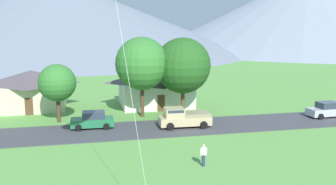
{
  "coord_description": "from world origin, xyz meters",
  "views": [
    {
      "loc": [
        -5.39,
        -10.56,
        10.36
      ],
      "look_at": [
        0.98,
        18.08,
        5.1
      ],
      "focal_mm": 40.91,
      "sensor_mm": 36.0,
      "label": 1
    }
  ],
  "objects": [
    {
      "name": "tree_left_of_center",
      "position": [
        0.95,
        31.31,
        6.04
      ],
      "size": [
        5.91,
        5.91,
        9.01
      ],
      "color": "#4C3823",
      "rests_on": "ground"
    },
    {
      "name": "tree_right_of_center",
      "position": [
        5.63,
        31.21,
        5.72
      ],
      "size": [
        6.34,
        6.34,
        8.91
      ],
      "color": "brown",
      "rests_on": "ground"
    },
    {
      "name": "parked_car_green_west_end",
      "position": [
        -4.69,
        27.38,
        0.87
      ],
      "size": [
        4.24,
        2.16,
        1.68
      ],
      "color": "#237042",
      "rests_on": "road_strip"
    },
    {
      "name": "road_strip",
      "position": [
        0.0,
        25.88,
        0.04
      ],
      "size": [
        160.0,
        6.54,
        0.08
      ],
      "primitive_type": "cube",
      "color": "#424247",
      "rests_on": "ground"
    },
    {
      "name": "mountain_far_east_ridge",
      "position": [
        86.68,
        134.54,
        15.65
      ],
      "size": [
        127.41,
        127.41,
        31.29
      ],
      "primitive_type": "cone",
      "color": "gray",
      "rests_on": "ground"
    },
    {
      "name": "parked_car_silver_mid_west",
      "position": [
        21.1,
        26.49,
        0.87
      ],
      "size": [
        4.28,
        2.24,
        1.68
      ],
      "color": "#B7BCC1",
      "rests_on": "road_strip"
    },
    {
      "name": "pickup_truck_sand_west_side",
      "position": [
        4.3,
        25.8,
        1.06
      ],
      "size": [
        5.28,
        2.48,
        1.99
      ],
      "color": "#C6B284",
      "rests_on": "road_strip"
    },
    {
      "name": "house_left_center",
      "position": [
        -11.68,
        38.28,
        2.5
      ],
      "size": [
        8.47,
        7.19,
        4.83
      ],
      "color": "beige",
      "rests_on": "ground"
    },
    {
      "name": "watcher_person",
      "position": [
        3.0,
        15.12,
        0.88
      ],
      "size": [
        0.56,
        0.24,
        1.68
      ],
      "color": "navy",
      "rests_on": "ground"
    },
    {
      "name": "house_leftmost",
      "position": [
        3.56,
        37.2,
        2.45
      ],
      "size": [
        9.46,
        8.06,
        4.73
      ],
      "color": "silver",
      "rests_on": "ground"
    },
    {
      "name": "tree_near_left",
      "position": [
        -8.15,
        30.86,
        4.24
      ],
      "size": [
        3.97,
        3.97,
        6.25
      ],
      "color": "#4C3823",
      "rests_on": "ground"
    },
    {
      "name": "mountain_east_ridge",
      "position": [
        -12.43,
        132.23,
        12.96
      ],
      "size": [
        131.23,
        131.23,
        25.92
      ],
      "primitive_type": "cone",
      "color": "slate",
      "rests_on": "ground"
    }
  ]
}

